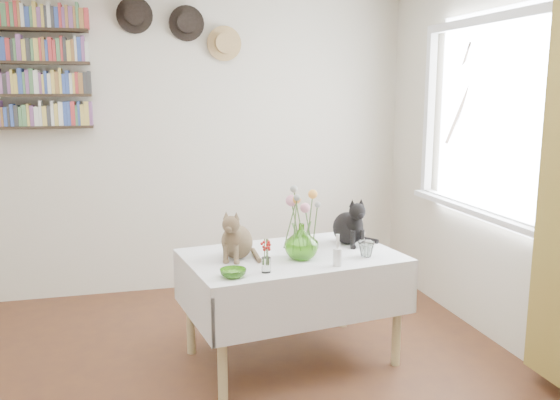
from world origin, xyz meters
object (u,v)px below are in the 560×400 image
object	(u,v)px
black_cat	(348,220)
flower_vase	(301,241)
bookshelf_unit	(20,68)
dining_table	(292,281)
tabby_cat	(237,233)

from	to	relation	value
black_cat	flower_vase	size ratio (longest dim) A/B	1.49
black_cat	bookshelf_unit	size ratio (longest dim) A/B	0.32
dining_table	bookshelf_unit	bearing A→B (deg)	138.81
dining_table	black_cat	xyz separation A→B (m)	(0.43, 0.16, 0.33)
tabby_cat	black_cat	distance (m)	0.78
dining_table	flower_vase	bearing A→B (deg)	-73.78
tabby_cat	bookshelf_unit	xyz separation A→B (m)	(-1.36, 1.46, 1.00)
black_cat	flower_vase	distance (m)	0.48
black_cat	bookshelf_unit	distance (m)	2.69
tabby_cat	flower_vase	world-z (taller)	tabby_cat
black_cat	bookshelf_unit	xyz separation A→B (m)	(-2.12, 1.32, 1.00)
flower_vase	bookshelf_unit	size ratio (longest dim) A/B	0.21
tabby_cat	black_cat	bearing A→B (deg)	38.71
tabby_cat	bookshelf_unit	distance (m)	2.23
black_cat	tabby_cat	bearing A→B (deg)	-176.85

